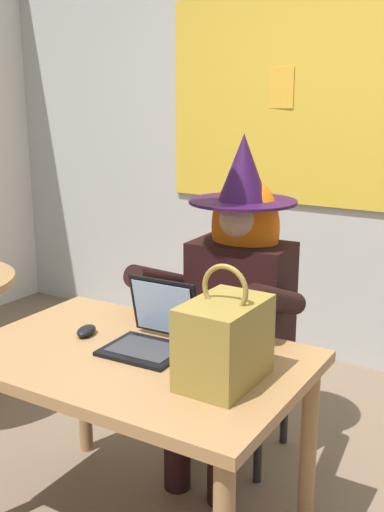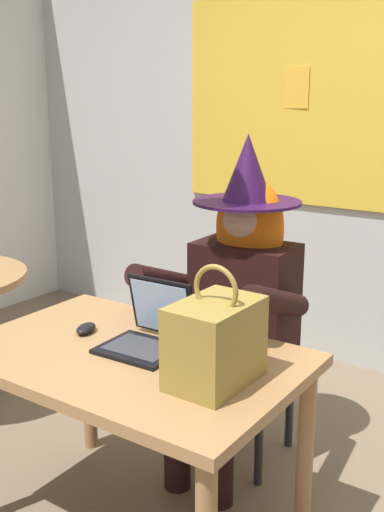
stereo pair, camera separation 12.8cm
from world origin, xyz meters
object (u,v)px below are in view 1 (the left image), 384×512
at_px(desk_main, 135,379).
at_px(chair_at_desk, 245,341).
at_px(computer_mouse, 86,331).
at_px(person_costumed, 235,288).
at_px(laptop, 152,333).
at_px(handbag, 224,341).

bearing_deg(desk_main, chair_at_desk, 86.53).
xyz_separation_m(chair_at_desk, computer_mouse, (-0.30, -0.70, 0.22)).
height_order(person_costumed, laptop, person_costumed).
bearing_deg(handbag, chair_at_desk, 112.68).
distance_m(chair_at_desk, person_costumed, 0.31).
height_order(desk_main, laptop, laptop).
distance_m(laptop, handbag, 0.37).
bearing_deg(computer_mouse, laptop, -8.62).
height_order(chair_at_desk, laptop, laptop).
relative_size(desk_main, person_costumed, 0.83).
relative_size(person_costumed, computer_mouse, 13.71).
bearing_deg(person_costumed, laptop, -7.25).
bearing_deg(computer_mouse, desk_main, -25.99).
relative_size(chair_at_desk, laptop, 3.15).
bearing_deg(handbag, computer_mouse, 174.29).
relative_size(desk_main, chair_at_desk, 1.32).
bearing_deg(handbag, person_costumed, 115.65).
distance_m(desk_main, person_costumed, 0.65).
xyz_separation_m(chair_at_desk, handbag, (0.32, -0.76, 0.34)).
xyz_separation_m(person_costumed, computer_mouse, (-0.31, -0.58, -0.06)).
bearing_deg(computer_mouse, chair_at_desk, 50.37).
distance_m(desk_main, handbag, 0.43).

